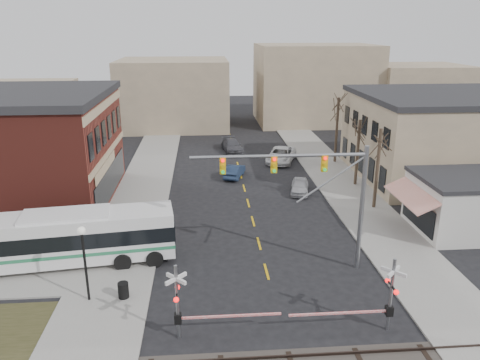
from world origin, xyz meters
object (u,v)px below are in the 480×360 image
object	(u,v)px
rr_crossing_east	(382,296)
car_d	(232,146)
pedestrian_near	(117,247)
trash_bin	(123,290)
street_lamp	(83,248)
rr_crossing_west	(186,303)
transit_bus	(68,237)
car_c	(281,155)
car_b	(235,171)
traffic_signal_mast	(317,183)
car_a	(300,186)
pedestrian_far	(123,222)

from	to	relation	value
rr_crossing_east	car_d	size ratio (longest dim) A/B	1.14
pedestrian_near	trash_bin	bearing A→B (deg)	-173.15
street_lamp	rr_crossing_west	bearing A→B (deg)	-33.03
transit_bus	car_d	distance (m)	30.53
trash_bin	car_c	world-z (taller)	car_c
car_b	traffic_signal_mast	bearing A→B (deg)	118.45
trash_bin	car_d	distance (m)	33.34
car_a	car_c	xyz separation A→B (m)	(-0.03, 10.40, 0.15)
rr_crossing_west	rr_crossing_east	size ratio (longest dim) A/B	1.00
transit_bus	pedestrian_near	distance (m)	3.11
traffic_signal_mast	rr_crossing_west	size ratio (longest dim) A/B	1.88
rr_crossing_east	street_lamp	distance (m)	15.79
car_b	pedestrian_far	xyz separation A→B (m)	(-9.11, -13.17, 0.37)
pedestrian_near	car_c	bearing A→B (deg)	-38.88
car_d	car_b	bearing A→B (deg)	-100.91
rr_crossing_west	car_c	world-z (taller)	rr_crossing_west
traffic_signal_mast	trash_bin	bearing A→B (deg)	-167.39
rr_crossing_east	car_b	bearing A→B (deg)	102.22
pedestrian_near	pedestrian_far	world-z (taller)	pedestrian_far
rr_crossing_east	car_d	world-z (taller)	rr_crossing_east
transit_bus	car_a	world-z (taller)	transit_bus
car_c	car_d	world-z (taller)	car_c
pedestrian_near	pedestrian_far	size ratio (longest dim) A/B	1.00
transit_bus	rr_crossing_east	world-z (taller)	rr_crossing_east
street_lamp	car_d	distance (m)	34.02
car_a	car_b	size ratio (longest dim) A/B	0.97
car_a	pedestrian_near	xyz separation A→B (m)	(-14.50, -12.19, 0.37)
pedestrian_near	car_a	bearing A→B (deg)	-56.19
pedestrian_near	transit_bus	bearing A→B (deg)	86.93
car_d	rr_crossing_west	bearing A→B (deg)	-105.80
car_b	rr_crossing_east	bearing A→B (deg)	120.03
car_d	trash_bin	bearing A→B (deg)	-112.86
car_b	car_d	size ratio (longest dim) A/B	0.82
street_lamp	car_a	xyz separation A→B (m)	(15.36, 16.79, -2.62)
rr_crossing_west	rr_crossing_east	xyz separation A→B (m)	(9.69, -0.19, 0.00)
trash_bin	pedestrian_far	xyz separation A→B (m)	(-1.33, 8.75, 0.46)
car_a	car_d	distance (m)	16.47
car_c	rr_crossing_west	bearing A→B (deg)	-87.30
trash_bin	rr_crossing_east	bearing A→B (deg)	-16.21
rr_crossing_west	car_a	bearing A→B (deg)	64.40
transit_bus	pedestrian_near	size ratio (longest dim) A/B	7.42
pedestrian_far	rr_crossing_west	bearing A→B (deg)	-132.01
pedestrian_far	car_a	bearing A→B (deg)	-35.58
car_b	trash_bin	bearing A→B (deg)	88.30
transit_bus	traffic_signal_mast	xyz separation A→B (m)	(15.44, -1.82, 3.85)
traffic_signal_mast	car_c	bearing A→B (deg)	85.33
car_c	pedestrian_far	bearing A→B (deg)	-108.51
trash_bin	car_d	world-z (taller)	car_d
rr_crossing_west	car_b	bearing A→B (deg)	80.90
transit_bus	car_b	xyz separation A→B (m)	(11.80, 17.55, -1.26)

